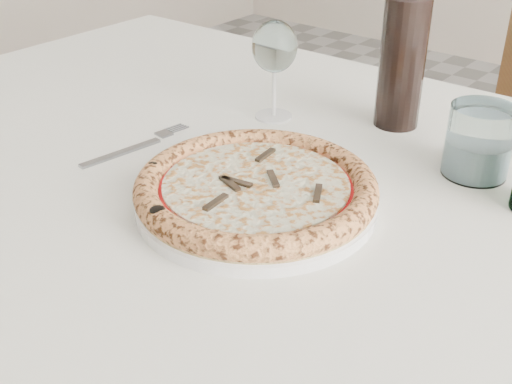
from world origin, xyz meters
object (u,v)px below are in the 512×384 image
(plate, at_px, (256,200))
(wine_glass, at_px, (275,49))
(pizza, at_px, (256,188))
(tumbler, at_px, (478,146))
(dining_table, at_px, (301,226))
(wine_bottle, at_px, (404,50))

(plate, xyz_separation_m, wine_glass, (-0.15, 0.24, 0.10))
(wine_glass, bearing_deg, pizza, -56.66)
(plate, height_order, tumbler, tumbler)
(plate, height_order, wine_glass, wine_glass)
(dining_table, height_order, wine_glass, wine_glass)
(wine_bottle, bearing_deg, plate, -91.91)
(pizza, xyz_separation_m, wine_glass, (-0.15, 0.24, 0.09))
(tumbler, bearing_deg, plate, -124.72)
(wine_bottle, bearing_deg, tumbler, -27.13)
(pizza, bearing_deg, wine_bottle, 88.09)
(dining_table, xyz_separation_m, wine_glass, (-0.15, 0.14, 0.19))
(pizza, height_order, tumbler, tumbler)
(plate, xyz_separation_m, pizza, (-0.00, -0.00, 0.02))
(dining_table, relative_size, wine_bottle, 5.65)
(plate, distance_m, pizza, 0.02)
(dining_table, relative_size, plate, 5.37)
(tumbler, distance_m, wine_bottle, 0.20)
(pizza, bearing_deg, wine_glass, 123.34)
(pizza, distance_m, tumbler, 0.31)
(plate, bearing_deg, wine_bottle, 88.09)
(wine_glass, relative_size, tumbler, 1.63)
(dining_table, height_order, pizza, pizza)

